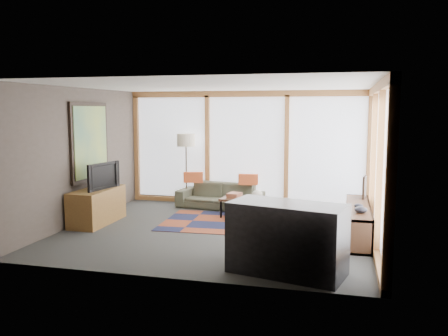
% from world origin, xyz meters
% --- Properties ---
extents(ground, '(5.50, 5.50, 0.00)m').
position_xyz_m(ground, '(0.00, 0.00, 0.00)').
color(ground, '#2B2B29').
rests_on(ground, ground).
extents(room_envelope, '(5.52, 5.02, 2.62)m').
position_xyz_m(room_envelope, '(0.49, 0.56, 1.54)').
color(room_envelope, '#443B32').
rests_on(room_envelope, ground).
extents(rug, '(2.89, 1.95, 0.01)m').
position_xyz_m(rug, '(0.18, 0.65, 0.01)').
color(rug, maroon).
rests_on(rug, ground).
extents(sofa, '(1.97, 0.98, 0.55)m').
position_xyz_m(sofa, '(-0.49, 1.95, 0.28)').
color(sofa, '#3D3E2F').
rests_on(sofa, ground).
extents(pillow_left, '(0.45, 0.23, 0.24)m').
position_xyz_m(pillow_left, '(-1.10, 1.93, 0.67)').
color(pillow_left, '#C24F25').
rests_on(pillow_left, sofa).
extents(pillow_right, '(0.44, 0.17, 0.23)m').
position_xyz_m(pillow_right, '(0.15, 1.94, 0.67)').
color(pillow_right, '#C24F25').
rests_on(pillow_right, sofa).
extents(floor_lamp, '(0.41, 0.41, 1.64)m').
position_xyz_m(floor_lamp, '(-1.31, 2.07, 0.82)').
color(floor_lamp, '#312518').
rests_on(floor_lamp, ground).
extents(coffee_table, '(1.25, 0.72, 0.40)m').
position_xyz_m(coffee_table, '(0.37, 1.18, 0.20)').
color(coffee_table, '#381C10').
rests_on(coffee_table, ground).
extents(book_stack, '(0.29, 0.33, 0.10)m').
position_xyz_m(book_stack, '(0.02, 1.18, 0.45)').
color(book_stack, brown).
rests_on(book_stack, coffee_table).
extents(vase, '(0.24, 0.24, 0.18)m').
position_xyz_m(vase, '(0.50, 1.17, 0.49)').
color(vase, beige).
rests_on(vase, coffee_table).
extents(bookshelf, '(0.40, 2.20, 0.55)m').
position_xyz_m(bookshelf, '(2.43, 0.19, 0.27)').
color(bookshelf, '#381C10').
rests_on(bookshelf, ground).
extents(bowl_a, '(0.23, 0.23, 0.10)m').
position_xyz_m(bowl_a, '(2.45, -0.38, 0.60)').
color(bowl_a, black).
rests_on(bowl_a, bookshelf).
extents(bowl_b, '(0.17, 0.17, 0.07)m').
position_xyz_m(bowl_b, '(2.42, -0.01, 0.59)').
color(bowl_b, black).
rests_on(bowl_b, bookshelf).
extents(shelf_picture, '(0.09, 0.31, 0.41)m').
position_xyz_m(shelf_picture, '(2.55, 0.95, 0.75)').
color(shelf_picture, black).
rests_on(shelf_picture, bookshelf).
extents(tv_console, '(0.56, 1.34, 0.67)m').
position_xyz_m(tv_console, '(-2.42, -0.01, 0.33)').
color(tv_console, brown).
rests_on(tv_console, ground).
extents(television, '(0.28, 0.90, 0.51)m').
position_xyz_m(television, '(-2.35, 0.02, 0.92)').
color(television, black).
rests_on(television, tv_console).
extents(bar_counter, '(1.64, 1.05, 0.96)m').
position_xyz_m(bar_counter, '(1.46, -1.93, 0.48)').
color(bar_counter, black).
rests_on(bar_counter, ground).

